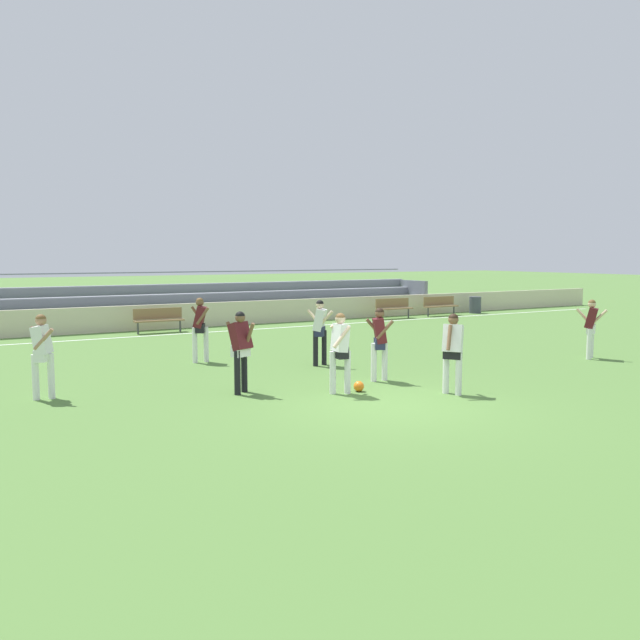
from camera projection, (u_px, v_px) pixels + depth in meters
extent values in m
plane|color=#517A38|center=(388.00, 405.00, 12.07)|extent=(160.00, 160.00, 0.00)
cube|color=white|center=(183.00, 334.00, 23.03)|extent=(44.00, 0.12, 0.01)
cube|color=beige|center=(168.00, 316.00, 24.56)|extent=(48.00, 0.16, 0.96)
cube|color=#9EA3AD|center=(202.00, 315.00, 26.23)|extent=(23.41, 0.36, 0.08)
cube|color=slate|center=(204.00, 320.00, 26.07)|extent=(23.41, 0.04, 0.39)
cube|color=#9EA3AD|center=(196.00, 304.00, 26.79)|extent=(23.41, 0.36, 0.08)
cube|color=slate|center=(198.00, 309.00, 26.63)|extent=(23.41, 0.04, 0.39)
cube|color=#9EA3AD|center=(191.00, 294.00, 27.35)|extent=(23.41, 0.36, 0.08)
cube|color=slate|center=(192.00, 299.00, 27.19)|extent=(23.41, 0.04, 0.39)
cube|color=#9EA3AD|center=(186.00, 285.00, 27.91)|extent=(23.41, 0.36, 0.08)
cube|color=slate|center=(187.00, 289.00, 27.75)|extent=(23.41, 0.04, 0.39)
cube|color=slate|center=(411.00, 295.00, 32.80)|extent=(0.20, 2.44, 1.55)
cylinder|color=slate|center=(184.00, 272.00, 28.07)|extent=(23.41, 0.06, 0.06)
cube|color=olive|center=(441.00, 306.00, 29.83)|extent=(1.80, 0.40, 0.06)
cube|color=olive|center=(439.00, 301.00, 29.96)|extent=(1.80, 0.05, 0.40)
cylinder|color=#47474C|center=(428.00, 312.00, 29.46)|extent=(0.07, 0.07, 0.45)
cylinder|color=#47474C|center=(454.00, 310.00, 30.23)|extent=(0.07, 0.07, 0.45)
cube|color=olive|center=(159.00, 321.00, 23.27)|extent=(1.80, 0.40, 0.06)
cube|color=olive|center=(158.00, 313.00, 23.40)|extent=(1.80, 0.05, 0.40)
cylinder|color=#47474C|center=(138.00, 328.00, 22.90)|extent=(0.07, 0.07, 0.45)
cylinder|color=#47474C|center=(180.00, 326.00, 23.67)|extent=(0.07, 0.07, 0.45)
cube|color=olive|center=(395.00, 309.00, 28.50)|extent=(1.80, 0.40, 0.06)
cube|color=olive|center=(392.00, 303.00, 28.63)|extent=(1.80, 0.05, 0.40)
cylinder|color=#47474C|center=(380.00, 314.00, 28.14)|extent=(0.07, 0.07, 0.45)
cylinder|color=#47474C|center=(408.00, 313.00, 28.90)|extent=(0.07, 0.07, 0.45)
cylinder|color=#3D424C|center=(475.00, 305.00, 31.25)|extent=(0.57, 0.57, 0.81)
cylinder|color=white|center=(374.00, 362.00, 14.28)|extent=(0.13, 0.13, 0.87)
cylinder|color=white|center=(385.00, 361.00, 14.40)|extent=(0.13, 0.13, 0.87)
cube|color=#232847|center=(379.00, 344.00, 14.30)|extent=(0.36, 0.42, 0.24)
cube|color=#56191E|center=(380.00, 330.00, 14.27)|extent=(0.45, 0.48, 0.59)
cylinder|color=brown|center=(374.00, 328.00, 14.44)|extent=(0.39, 0.25, 0.44)
cylinder|color=brown|center=(385.00, 330.00, 14.10)|extent=(0.39, 0.25, 0.44)
sphere|color=brown|center=(380.00, 313.00, 14.23)|extent=(0.21, 0.21, 0.21)
sphere|color=black|center=(380.00, 312.00, 14.23)|extent=(0.20, 0.20, 0.20)
cylinder|color=white|center=(348.00, 372.00, 13.02)|extent=(0.13, 0.13, 0.88)
cylinder|color=white|center=(333.00, 373.00, 13.01)|extent=(0.13, 0.13, 0.88)
cube|color=black|center=(340.00, 352.00, 12.97)|extent=(0.24, 0.37, 0.24)
cube|color=white|center=(340.00, 338.00, 12.94)|extent=(0.30, 0.40, 0.58)
cylinder|color=beige|center=(342.00, 337.00, 12.74)|extent=(0.40, 0.10, 0.44)
cylinder|color=beige|center=(339.00, 335.00, 13.14)|extent=(0.40, 0.10, 0.44)
sphere|color=beige|center=(340.00, 319.00, 12.90)|extent=(0.21, 0.21, 0.21)
sphere|color=brown|center=(340.00, 318.00, 12.90)|extent=(0.20, 0.20, 0.20)
cylinder|color=black|center=(324.00, 348.00, 16.45)|extent=(0.13, 0.13, 0.90)
cylinder|color=black|center=(316.00, 349.00, 16.28)|extent=(0.13, 0.13, 0.90)
cube|color=#232847|center=(320.00, 331.00, 16.32)|extent=(0.40, 0.42, 0.24)
cube|color=white|center=(320.00, 320.00, 16.29)|extent=(0.49, 0.50, 0.59)
cylinder|color=beige|center=(326.00, 319.00, 16.15)|extent=(0.35, 0.32, 0.44)
cylinder|color=beige|center=(314.00, 318.00, 16.43)|extent=(0.35, 0.32, 0.44)
sphere|color=beige|center=(320.00, 305.00, 16.25)|extent=(0.21, 0.21, 0.21)
sphere|color=black|center=(320.00, 304.00, 16.25)|extent=(0.20, 0.20, 0.20)
cylinder|color=white|center=(206.00, 345.00, 16.91)|extent=(0.13, 0.13, 0.93)
cylinder|color=white|center=(195.00, 345.00, 16.77)|extent=(0.13, 0.13, 0.93)
cube|color=black|center=(200.00, 328.00, 16.80)|extent=(0.36, 0.42, 0.24)
cube|color=#56191E|center=(200.00, 317.00, 16.77)|extent=(0.48, 0.50, 0.60)
cylinder|color=brown|center=(203.00, 316.00, 16.59)|extent=(0.35, 0.23, 0.47)
cylinder|color=brown|center=(197.00, 315.00, 16.94)|extent=(0.35, 0.23, 0.47)
sphere|color=brown|center=(200.00, 302.00, 16.73)|extent=(0.21, 0.21, 0.21)
sphere|color=brown|center=(200.00, 301.00, 16.73)|extent=(0.20, 0.20, 0.20)
cylinder|color=black|center=(237.00, 373.00, 12.91)|extent=(0.13, 0.13, 0.91)
cylinder|color=black|center=(244.00, 370.00, 13.18)|extent=(0.13, 0.13, 0.91)
cube|color=white|center=(241.00, 351.00, 13.00)|extent=(0.41, 0.33, 0.24)
cube|color=#56191E|center=(240.00, 336.00, 12.97)|extent=(0.49, 0.49, 0.60)
cylinder|color=brown|center=(231.00, 334.00, 13.03)|extent=(0.17, 0.30, 0.50)
cylinder|color=brown|center=(249.00, 335.00, 12.91)|extent=(0.17, 0.30, 0.50)
sphere|color=brown|center=(240.00, 317.00, 12.93)|extent=(0.21, 0.21, 0.21)
sphere|color=black|center=(240.00, 316.00, 12.93)|extent=(0.20, 0.20, 0.20)
cylinder|color=white|center=(459.00, 374.00, 12.89)|extent=(0.13, 0.13, 0.87)
cylinder|color=white|center=(446.00, 372.00, 13.07)|extent=(0.13, 0.13, 0.87)
cube|color=black|center=(453.00, 353.00, 12.94)|extent=(0.39, 0.42, 0.24)
cube|color=white|center=(453.00, 338.00, 12.91)|extent=(0.49, 0.50, 0.59)
cylinder|color=brown|center=(449.00, 338.00, 12.73)|extent=(0.25, 0.22, 0.51)
cylinder|color=brown|center=(457.00, 335.00, 13.07)|extent=(0.25, 0.22, 0.51)
sphere|color=brown|center=(453.00, 320.00, 12.87)|extent=(0.21, 0.21, 0.21)
sphere|color=black|center=(453.00, 318.00, 12.86)|extent=(0.20, 0.20, 0.20)
cylinder|color=white|center=(591.00, 343.00, 17.61)|extent=(0.13, 0.13, 0.84)
cylinder|color=white|center=(589.00, 344.00, 17.33)|extent=(0.13, 0.13, 0.84)
cube|color=white|center=(591.00, 329.00, 17.43)|extent=(0.42, 0.39, 0.24)
cube|color=#56191E|center=(591.00, 318.00, 17.40)|extent=(0.50, 0.49, 0.59)
cylinder|color=beige|center=(599.00, 317.00, 17.28)|extent=(0.29, 0.38, 0.44)
cylinder|color=beige|center=(583.00, 316.00, 17.51)|extent=(0.29, 0.38, 0.44)
sphere|color=beige|center=(592.00, 304.00, 17.36)|extent=(0.21, 0.21, 0.21)
sphere|color=brown|center=(592.00, 303.00, 17.36)|extent=(0.20, 0.20, 0.20)
cylinder|color=white|center=(36.00, 377.00, 12.45)|extent=(0.13, 0.13, 0.90)
cylinder|color=white|center=(51.00, 376.00, 12.57)|extent=(0.13, 0.13, 0.90)
cube|color=white|center=(42.00, 355.00, 12.47)|extent=(0.37, 0.42, 0.24)
cube|color=white|center=(42.00, 340.00, 12.44)|extent=(0.45, 0.48, 0.59)
cylinder|color=#A87A5B|center=(40.00, 337.00, 12.60)|extent=(0.39, 0.26, 0.44)
cylinder|color=#A87A5B|center=(44.00, 339.00, 12.27)|extent=(0.39, 0.26, 0.44)
sphere|color=#A87A5B|center=(41.00, 320.00, 12.40)|extent=(0.21, 0.21, 0.21)
sphere|color=brown|center=(41.00, 319.00, 12.40)|extent=(0.20, 0.20, 0.20)
sphere|color=orange|center=(359.00, 386.00, 13.25)|extent=(0.22, 0.22, 0.22)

